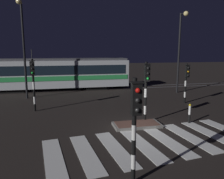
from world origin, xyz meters
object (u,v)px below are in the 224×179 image
Objects in this scene: street_lamp_trackside_right at (181,43)px; street_lamp_trackside_left at (23,39)px; traffic_light_corner_far_right at (187,77)px; tram at (56,73)px; traffic_light_corner_far_left at (33,77)px; traffic_light_median_centre at (146,83)px; bollard_island_edge at (189,114)px; traffic_light_kerb_mid_left at (135,116)px.

street_lamp_trackside_left reaches higher than street_lamp_trackside_right.
traffic_light_corner_far_right is 12.87m from tram.
traffic_light_median_centre is at bearing -31.42° from traffic_light_corner_far_left.
street_lamp_trackside_left is at bearing -121.03° from tram.
traffic_light_corner_far_right is 0.39× the size of street_lamp_trackside_left.
traffic_light_corner_far_right is at bearing -19.29° from street_lamp_trackside_left.
street_lamp_trackside_right reaches higher than bollard_island_edge.
tram is at bearing 113.19° from traffic_light_median_centre.
traffic_light_kerb_mid_left is 16.12m from street_lamp_trackside_right.
traffic_light_corner_far_left is at bearing 148.58° from traffic_light_median_centre.
street_lamp_trackside_left is at bearing 160.71° from traffic_light_corner_far_right.
street_lamp_trackside_left is (-1.13, 4.26, 2.66)m from traffic_light_corner_far_left.
traffic_light_median_centre is (6.37, -3.89, -0.04)m from traffic_light_corner_far_left.
tram reaches higher than bollard_island_edge.
traffic_light_corner_far_left is 0.47× the size of street_lamp_trackside_right.
traffic_light_corner_far_left reaches higher than traffic_light_median_centre.
traffic_light_corner_far_right is 0.88× the size of traffic_light_corner_far_left.
bollard_island_edge is at bearing -59.09° from tram.
traffic_light_corner_far_right is 13.32m from street_lamp_trackside_left.
traffic_light_corner_far_left is 0.44× the size of street_lamp_trackside_left.
traffic_light_median_centre is (2.45, 5.42, 0.11)m from traffic_light_kerb_mid_left.
tram is (-2.71, 17.47, -0.41)m from traffic_light_kerb_mid_left.
street_lamp_trackside_right is 0.50× the size of tram.
traffic_light_corner_far_right is 0.41× the size of street_lamp_trackside_right.
traffic_light_kerb_mid_left is at bearing -134.89° from bollard_island_edge.
street_lamp_trackside_left is (-5.06, 13.57, 2.80)m from traffic_light_kerb_mid_left.
traffic_light_corner_far_right is 5.23m from bollard_island_edge.
bollard_island_edge is (9.90, -8.72, -4.40)m from street_lamp_trackside_left.
bollard_island_edge is at bearing -41.37° from street_lamp_trackside_left.
traffic_light_corner_far_left is (-3.92, 9.31, 0.15)m from traffic_light_kerb_mid_left.
traffic_light_corner_far_right is at bearing 61.81° from bollard_island_edge.
bollard_island_edge is (4.84, 4.86, -1.60)m from traffic_light_kerb_mid_left.
traffic_light_kerb_mid_left is 0.41× the size of street_lamp_trackside_left.
tram is at bearing 81.57° from traffic_light_corner_far_left.
traffic_light_kerb_mid_left is 0.22× the size of tram.
street_lamp_trackside_right is (1.61, 3.98, 2.68)m from traffic_light_corner_far_right.
traffic_light_kerb_mid_left is 0.94× the size of traffic_light_corner_far_left.
traffic_light_median_centre is 11.40m from street_lamp_trackside_left.
traffic_light_kerb_mid_left is 10.10m from traffic_light_corner_far_left.
traffic_light_corner_far_left is at bearing 179.84° from traffic_light_corner_far_right.
street_lamp_trackside_right is at bearing -1.29° from street_lamp_trackside_left.
tram is at bearing 98.83° from traffic_light_kerb_mid_left.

